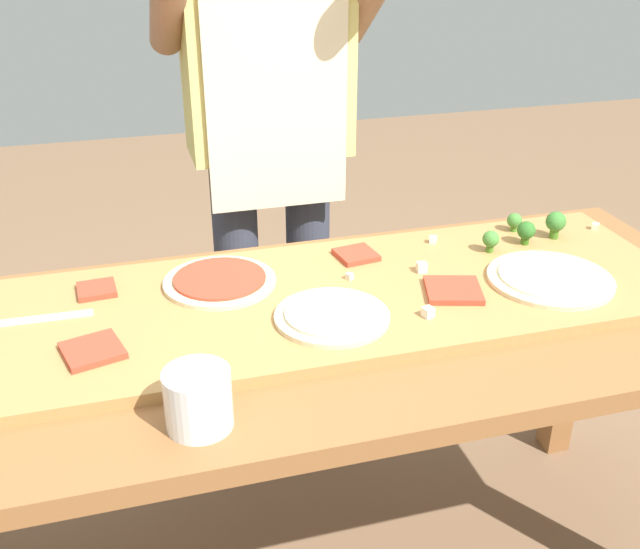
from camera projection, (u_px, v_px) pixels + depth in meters
The scene contains 20 objects.
prep_table at pixel (305, 363), 1.49m from camera, with size 1.82×0.74×0.74m.
cutting_board at pixel (320, 300), 1.50m from camera, with size 1.52×0.49×0.02m, color #B27F47.
pizza_whole_tomato_red at pixel (220, 281), 1.53m from camera, with size 0.23×0.23×0.02m.
pizza_whole_cheese_artichoke at pixel (332, 315), 1.41m from camera, with size 0.22×0.22×0.02m.
pizza_whole_white_garlic at pixel (550, 278), 1.54m from camera, with size 0.26×0.26×0.02m.
pizza_slice_far_right at pixel (453, 290), 1.50m from camera, with size 0.11×0.11×0.01m, color #BC3D28.
pizza_slice_near_right at pixel (356, 255), 1.65m from camera, with size 0.08×0.08×0.01m, color #BC3D28.
pizza_slice_center at pixel (93, 350), 1.30m from camera, with size 0.10×0.10×0.01m, color #BC3D28.
pizza_slice_near_left at pixel (97, 290), 1.50m from camera, with size 0.07×0.07×0.01m, color #BC3D28.
broccoli_floret_front_left at pixel (556, 223), 1.73m from camera, with size 0.05×0.05×0.07m.
broccoli_floret_back_mid at pixel (514, 221), 1.77m from camera, with size 0.04×0.04×0.05m.
broccoli_floret_front_right at pixel (526, 231), 1.70m from camera, with size 0.04×0.04×0.06m.
broccoli_floret_center_left at pixel (491, 240), 1.66m from camera, with size 0.04×0.04×0.05m.
cheese_crumble_a at pixel (349, 276), 1.55m from camera, with size 0.01×0.01×0.01m, color silver.
cheese_crumble_b at pixel (433, 240), 1.72m from camera, with size 0.02×0.02×0.02m, color white.
cheese_crumble_c at pixel (422, 267), 1.58m from camera, with size 0.02×0.02×0.02m, color silver.
cheese_crumble_d at pixel (428, 312), 1.41m from camera, with size 0.02×0.02×0.02m, color white.
cheese_crumble_e at pixel (595, 226), 1.79m from camera, with size 0.02×0.02×0.02m, color silver.
flour_cup at pixel (198, 402), 1.14m from camera, with size 0.11×0.11×0.10m.
cook_center at pixel (269, 114), 1.86m from camera, with size 0.54×0.39×1.67m.
Camera 1 is at (-0.31, -1.21, 1.48)m, focal length 41.72 mm.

